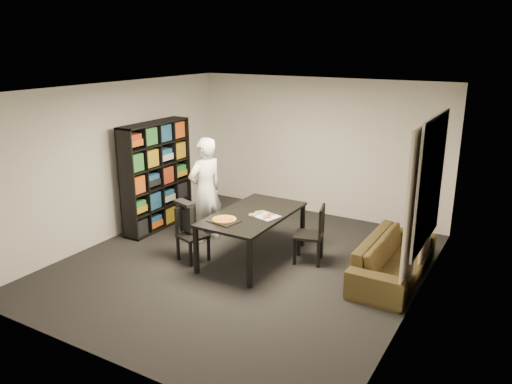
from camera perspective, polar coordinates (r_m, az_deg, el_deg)
The scene contains 16 objects.
room at distance 7.17m, azimuth -1.56°, elevation 1.25°, with size 5.01×5.51×2.61m.
window_pane at distance 6.80m, azimuth 19.38°, elevation 1.14°, with size 0.02×1.40×1.60m, color black.
window_frame at distance 6.80m, azimuth 19.34°, elevation 1.15°, with size 0.03×1.52×1.72m, color white.
curtain_left at distance 6.42m, azimuth 17.41°, elevation -2.83°, with size 0.03×0.70×2.25m, color beige.
curtain_right at distance 7.40m, azimuth 19.28°, elevation -0.44°, with size 0.03×0.70×2.25m, color beige.
bookshelf at distance 8.98m, azimuth -11.29°, elevation 1.83°, with size 0.35×1.50×1.90m, color black.
dining_table at distance 7.55m, azimuth -0.38°, elevation -2.90°, with size 0.99×1.78×0.74m.
chair_left at distance 7.69m, azimuth -7.60°, elevation -4.29°, with size 0.49×0.49×0.83m.
chair_right at distance 7.54m, azimuth 6.71°, elevation -4.40°, with size 0.51×0.51×0.89m.
draped_jacket at distance 7.70m, azimuth -8.15°, elevation -2.57°, with size 0.40×0.27×0.46m.
person at distance 8.22m, azimuth -5.80°, elevation 0.18°, with size 0.64×0.42×1.76m, color white.
baking_tray at distance 7.19m, azimuth -3.68°, elevation -3.35°, with size 0.40×0.32×0.01m, color black.
pepperoni_pizza at distance 7.20m, azimuth -3.65°, elevation -3.15°, with size 0.35×0.35×0.03m.
kitchen_towel at distance 7.40m, azimuth 1.04°, elevation -2.73°, with size 0.40×0.30×0.01m, color white.
pizza_slices at distance 7.43m, azimuth 0.70°, elevation -2.57°, with size 0.37×0.31×0.01m, color #BA803A, non-canonical shape.
sofa at distance 7.37m, azimuth 15.47°, elevation -7.32°, with size 1.97×0.77×0.58m, color #41371A.
Camera 1 is at (3.64, -5.87, 3.23)m, focal length 35.00 mm.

